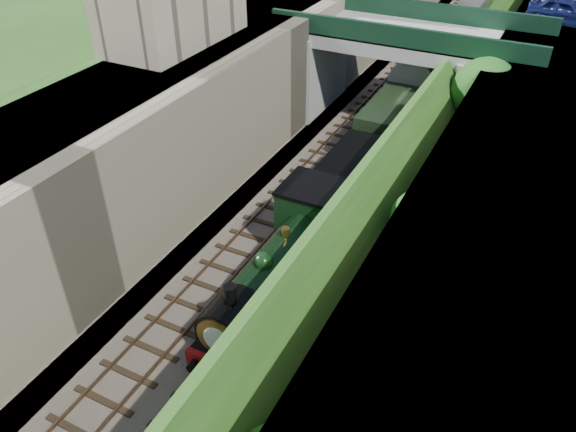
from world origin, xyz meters
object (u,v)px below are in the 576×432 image
at_px(road_bridge, 415,66).
at_px(tree, 487,93).
at_px(car_blue, 567,12).
at_px(locomotive, 284,266).
at_px(tender, 351,185).

xyz_separation_m(road_bridge, tree, (4.97, -3.74, 0.57)).
xyz_separation_m(car_blue, locomotive, (-7.35, -23.75, -5.14)).
relative_size(car_blue, locomotive, 0.45).
distance_m(tree, tender, 9.25).
distance_m(road_bridge, locomotive, 18.59).
bearing_deg(locomotive, car_blue, 72.80).
bearing_deg(tender, road_bridge, 91.32).
height_order(car_blue, tender, car_blue).
height_order(tree, locomotive, tree).
bearing_deg(tree, tender, -122.64).
bearing_deg(locomotive, road_bridge, 90.79).
bearing_deg(tender, car_blue, 65.83).
xyz_separation_m(road_bridge, car_blue, (7.61, 5.29, 2.95)).
bearing_deg(locomotive, tender, 90.00).
bearing_deg(tree, road_bridge, 143.05).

